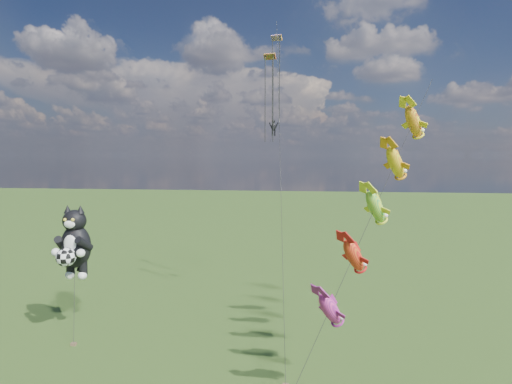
# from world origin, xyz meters

# --- Properties ---
(ground) EXTENTS (300.00, 300.00, 0.00)m
(ground) POSITION_xyz_m (0.00, 0.00, 0.00)
(ground) COLOR #1A380E
(cat_kite_rig) EXTENTS (3.04, 4.33, 10.56)m
(cat_kite_rig) POSITION_xyz_m (-1.51, 7.05, 7.51)
(cat_kite_rig) COLOR brown
(cat_kite_rig) RESTS_ON ground
(fish_windsock_rig) EXTENTS (10.64, 12.06, 20.11)m
(fish_windsock_rig) POSITION_xyz_m (21.68, 2.52, 11.29)
(fish_windsock_rig) COLOR brown
(fish_windsock_rig) RESTS_ON ground
(parafoil_rig) EXTENTS (3.14, 17.35, 27.65)m
(parafoil_rig) POSITION_xyz_m (14.10, 15.18, 19.08)
(parafoil_rig) COLOR brown
(parafoil_rig) RESTS_ON ground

